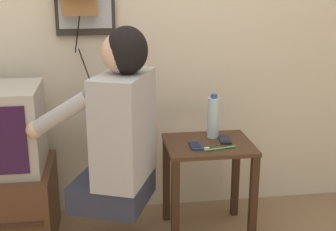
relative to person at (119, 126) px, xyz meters
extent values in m
cube|color=beige|center=(-0.03, 0.52, 0.57)|extent=(6.80, 0.05, 2.55)
cube|color=#422819|center=(0.50, 0.13, -0.17)|extent=(0.48, 0.40, 0.02)
cube|color=#382215|center=(0.28, -0.04, -0.45)|extent=(0.04, 0.04, 0.53)
cube|color=#382215|center=(0.71, -0.04, -0.45)|extent=(0.04, 0.04, 0.53)
cube|color=#382215|center=(0.28, 0.30, -0.45)|extent=(0.04, 0.04, 0.53)
cube|color=#382215|center=(0.71, 0.30, -0.45)|extent=(0.04, 0.04, 0.53)
cube|color=#2D3347|center=(-0.04, 0.02, -0.35)|extent=(0.48, 0.50, 0.14)
cube|color=#ADADB2|center=(0.03, -0.01, -0.01)|extent=(0.36, 0.46, 0.55)
sphere|color=#DBAD8E|center=(0.03, -0.01, 0.37)|extent=(0.20, 0.20, 0.20)
ellipsoid|color=black|center=(0.05, -0.02, 0.38)|extent=(0.27, 0.27, 0.23)
cylinder|color=#ADADB2|center=(-0.27, -0.08, 0.10)|extent=(0.33, 0.19, 0.24)
cylinder|color=#ADADB2|center=(-0.14, 0.24, 0.10)|extent=(0.33, 0.19, 0.24)
sphere|color=#DBAD8E|center=(-0.40, -0.02, 0.01)|extent=(0.09, 0.09, 0.09)
sphere|color=#DBAD8E|center=(-0.27, 0.30, 0.01)|extent=(0.09, 0.09, 0.09)
cylinder|color=black|center=(-0.20, 0.43, 0.41)|extent=(0.04, 0.04, 0.22)
cylinder|color=black|center=(-0.17, 0.43, 0.23)|extent=(0.07, 0.06, 0.19)
cube|color=navy|center=(0.41, 0.08, -0.15)|extent=(0.06, 0.12, 0.01)
cube|color=black|center=(0.41, 0.08, -0.15)|extent=(0.05, 0.10, 0.00)
cube|color=black|center=(0.59, 0.15, -0.15)|extent=(0.07, 0.13, 0.01)
cube|color=black|center=(0.59, 0.15, -0.15)|extent=(0.06, 0.10, 0.00)
cylinder|color=silver|center=(0.54, 0.22, -0.05)|extent=(0.07, 0.07, 0.23)
cylinder|color=#2D4C8C|center=(0.54, 0.22, 0.08)|extent=(0.04, 0.04, 0.02)
cylinder|color=#4CBF66|center=(0.53, 0.02, -0.16)|extent=(0.18, 0.05, 0.01)
cube|color=white|center=(0.46, 0.00, -0.14)|extent=(0.03, 0.02, 0.01)
camera|label=1|loc=(-0.07, -2.24, 0.73)|focal=50.00mm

